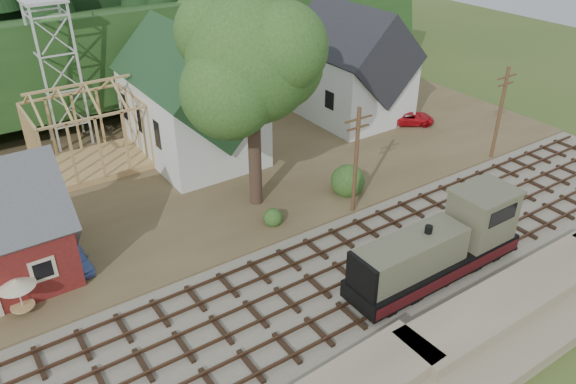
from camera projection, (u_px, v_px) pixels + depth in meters
ground at (317, 290)px, 32.47m from camera, size 140.00×140.00×0.00m
railroad_bed at (317, 288)px, 32.43m from camera, size 64.00×11.00×0.16m
village_flat at (184, 168)px, 45.28m from camera, size 64.00×26.00×0.30m
hillside at (92, 87)px, 62.54m from camera, size 70.00×28.96×12.74m
ridge at (54, 53)px, 73.99m from camera, size 80.00×20.00×12.00m
church at (192, 98)px, 44.94m from camera, size 8.40×15.17×13.00m
farmhouse at (351, 69)px, 52.41m from camera, size 8.40×10.80×10.60m
timber_frame at (87, 133)px, 43.66m from camera, size 8.20×6.20×6.99m
lattice_tower at (49, 30)px, 44.57m from camera, size 3.20×3.20×12.12m
big_tree at (254, 67)px, 35.63m from camera, size 10.90×8.40×14.70m
telegraph_pole_near at (356, 160)px, 37.48m from camera, size 2.20×0.28×8.00m
telegraph_pole_far at (500, 112)px, 44.79m from camera, size 2.20×0.28×8.00m
locomotive at (442, 247)px, 32.57m from camera, size 11.64×2.91×4.67m
car_blue at (75, 258)px, 33.54m from camera, size 1.52×3.66×1.24m
car_red at (410, 118)px, 52.48m from camera, size 4.84×4.17×1.24m
patio_set at (16, 284)px, 29.47m from camera, size 1.99×1.99×2.21m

